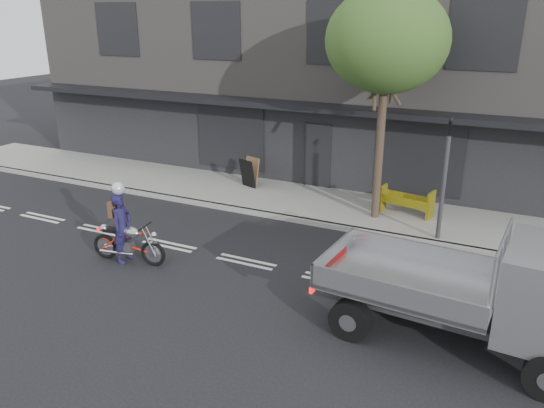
{
  "coord_description": "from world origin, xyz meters",
  "views": [
    {
      "loc": [
        5.9,
        -10.75,
        5.99
      ],
      "look_at": [
        0.5,
        0.5,
        1.49
      ],
      "focal_mm": 35.0,
      "sensor_mm": 36.0,
      "label": 1
    }
  ],
  "objects_px": {
    "flatbed_ute": "(529,294)",
    "rider": "(122,228)",
    "motorcycle": "(128,242)",
    "sandwich_board": "(247,174)",
    "construction_barrier": "(404,203)",
    "traffic_light_pole": "(443,186)",
    "street_tree": "(387,41)"
  },
  "relations": [
    {
      "from": "sandwich_board",
      "to": "rider",
      "type": "bearing_deg",
      "value": -72.4
    },
    {
      "from": "rider",
      "to": "flatbed_ute",
      "type": "height_order",
      "value": "flatbed_ute"
    },
    {
      "from": "construction_barrier",
      "to": "sandwich_board",
      "type": "relative_size",
      "value": 1.55
    },
    {
      "from": "traffic_light_pole",
      "to": "rider",
      "type": "distance_m",
      "value": 8.46
    },
    {
      "from": "street_tree",
      "to": "motorcycle",
      "type": "xyz_separation_m",
      "value": [
        -4.9,
        -5.46,
        -4.73
      ]
    },
    {
      "from": "street_tree",
      "to": "rider",
      "type": "bearing_deg",
      "value": -132.73
    },
    {
      "from": "flatbed_ute",
      "to": "construction_barrier",
      "type": "distance_m",
      "value": 6.88
    },
    {
      "from": "motorcycle",
      "to": "construction_barrier",
      "type": "distance_m",
      "value": 8.12
    },
    {
      "from": "traffic_light_pole",
      "to": "sandwich_board",
      "type": "height_order",
      "value": "traffic_light_pole"
    },
    {
      "from": "street_tree",
      "to": "traffic_light_pole",
      "type": "xyz_separation_m",
      "value": [
        2.0,
        -0.85,
        -3.63
      ]
    },
    {
      "from": "traffic_light_pole",
      "to": "rider",
      "type": "relative_size",
      "value": 1.94
    },
    {
      "from": "street_tree",
      "to": "construction_barrier",
      "type": "distance_m",
      "value": 4.76
    },
    {
      "from": "street_tree",
      "to": "construction_barrier",
      "type": "height_order",
      "value": "street_tree"
    },
    {
      "from": "construction_barrier",
      "to": "motorcycle",
      "type": "bearing_deg",
      "value": -134.57
    },
    {
      "from": "sandwich_board",
      "to": "flatbed_ute",
      "type": "bearing_deg",
      "value": -16.18
    },
    {
      "from": "street_tree",
      "to": "sandwich_board",
      "type": "height_order",
      "value": "street_tree"
    },
    {
      "from": "traffic_light_pole",
      "to": "motorcycle",
      "type": "height_order",
      "value": "traffic_light_pole"
    },
    {
      "from": "street_tree",
      "to": "motorcycle",
      "type": "relative_size",
      "value": 3.27
    },
    {
      "from": "traffic_light_pole",
      "to": "sandwich_board",
      "type": "bearing_deg",
      "value": 166.01
    },
    {
      "from": "rider",
      "to": "sandwich_board",
      "type": "distance_m",
      "value": 6.33
    },
    {
      "from": "flatbed_ute",
      "to": "construction_barrier",
      "type": "relative_size",
      "value": 3.33
    },
    {
      "from": "street_tree",
      "to": "traffic_light_pole",
      "type": "bearing_deg",
      "value": -23.03
    },
    {
      "from": "motorcycle",
      "to": "flatbed_ute",
      "type": "xyz_separation_m",
      "value": [
        9.11,
        -0.14,
        0.81
      ]
    },
    {
      "from": "motorcycle",
      "to": "construction_barrier",
      "type": "xyz_separation_m",
      "value": [
        5.69,
        5.78,
        0.05
      ]
    },
    {
      "from": "street_tree",
      "to": "sandwich_board",
      "type": "distance_m",
      "value": 6.76
    },
    {
      "from": "traffic_light_pole",
      "to": "motorcycle",
      "type": "xyz_separation_m",
      "value": [
        -6.9,
        -4.61,
        -1.1
      ]
    },
    {
      "from": "flatbed_ute",
      "to": "rider",
      "type": "bearing_deg",
      "value": -176.56
    },
    {
      "from": "traffic_light_pole",
      "to": "flatbed_ute",
      "type": "relative_size",
      "value": 0.66
    },
    {
      "from": "motorcycle",
      "to": "rider",
      "type": "xyz_separation_m",
      "value": [
        -0.15,
        -0.0,
        0.35
      ]
    },
    {
      "from": "rider",
      "to": "street_tree",
      "type": "bearing_deg",
      "value": -50.21
    },
    {
      "from": "motorcycle",
      "to": "sandwich_board",
      "type": "bearing_deg",
      "value": 82.22
    },
    {
      "from": "rider",
      "to": "construction_barrier",
      "type": "distance_m",
      "value": 8.23
    }
  ]
}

